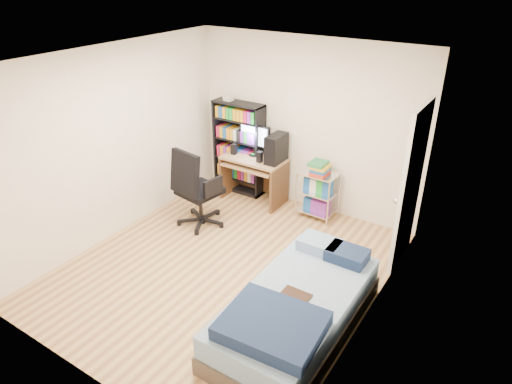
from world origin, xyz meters
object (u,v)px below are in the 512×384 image
Objects in this scene: media_shelf at (239,147)px; bed at (296,311)px; office_chair at (198,201)px; computer_desk at (261,162)px.

media_shelf reaches higher than bed.
media_shelf is 0.75× the size of bed.
computer_desk is at bearing 81.73° from office_chair.
media_shelf is 0.50m from computer_desk.
office_chair is at bearing 152.89° from bed.
bed is (2.16, -1.11, -0.11)m from office_chair.
computer_desk is 1.19m from office_chair.
media_shelf is at bearing 105.25° from office_chair.
media_shelf is at bearing 167.15° from computer_desk.
computer_desk reaches higher than office_chair.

